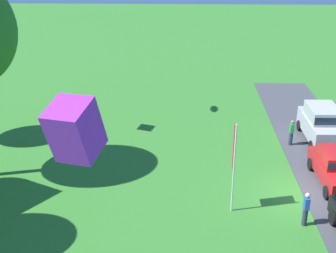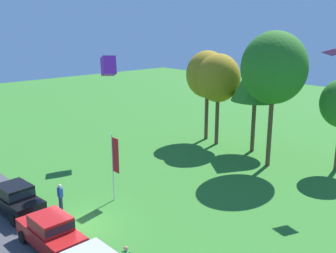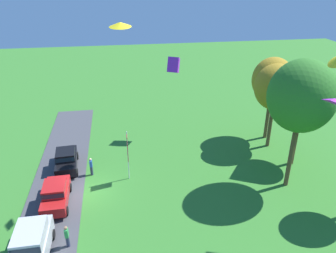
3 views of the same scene
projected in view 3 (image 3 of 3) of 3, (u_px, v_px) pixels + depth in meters
ground_plane at (88, 192)px, 26.95m from camera, size 120.00×120.00×0.00m
pavement_strip at (56, 195)px, 26.57m from camera, size 36.00×4.40×0.06m
car_sedan_far_end at (66, 159)px, 29.74m from camera, size 4.52×2.22×1.84m
car_sedan_near_entrance at (56, 193)px, 25.11m from camera, size 4.44×2.03×1.84m
car_suv_by_flagpole at (32, 243)px, 20.16m from camera, size 4.62×2.08×2.28m
person_on_lawn at (91, 166)px, 28.90m from camera, size 0.36×0.24×1.71m
person_beside_suv at (67, 237)px, 21.25m from camera, size 0.36×0.24×1.71m
tree_right_of_center at (273, 80)px, 33.16m from camera, size 4.18×4.18×8.83m
tree_left_of_center at (276, 87)px, 31.46m from camera, size 4.11×4.11×8.67m
tree_far_right at (304, 96)px, 28.14m from camera, size 4.22×4.22×8.92m
tree_lone_near at (302, 96)px, 24.52m from camera, size 5.13×5.13×10.83m
flag_banner at (128, 151)px, 27.33m from camera, size 0.71×0.08×4.58m
kite_box_high_left at (174, 65)px, 33.36m from camera, size 1.76×1.58×1.83m
kite_delta_topmost at (120, 24)px, 18.36m from camera, size 1.47×1.45×0.39m
kite_diamond_low_drifter at (335, 101)px, 19.23m from camera, size 1.35×1.26×0.63m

